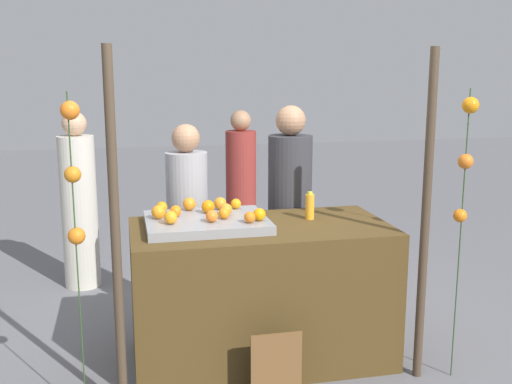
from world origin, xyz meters
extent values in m
plane|color=slate|center=(0.00, 0.00, 0.00)|extent=(24.00, 24.00, 0.00)
cube|color=#4C3819|center=(0.00, 0.00, 0.47)|extent=(1.72, 0.88, 0.95)
cube|color=gray|center=(-0.36, 0.05, 0.98)|extent=(0.80, 0.63, 0.06)
sphere|color=orange|center=(-0.33, 0.19, 1.05)|extent=(0.09, 0.09, 0.09)
sphere|color=orange|center=(-0.12, 0.27, 1.04)|extent=(0.07, 0.07, 0.07)
sphere|color=orange|center=(-0.03, -0.10, 1.05)|extent=(0.08, 0.08, 0.08)
sphere|color=orange|center=(-0.44, 0.30, 1.05)|extent=(0.09, 0.09, 0.09)
sphere|color=orange|center=(-0.34, -0.07, 1.04)|extent=(0.08, 0.08, 0.08)
sphere|color=orange|center=(-0.55, 0.13, 1.04)|extent=(0.08, 0.08, 0.08)
sphere|color=orange|center=(-0.67, 0.09, 1.05)|extent=(0.09, 0.09, 0.09)
sphere|color=orange|center=(-0.22, 0.08, 1.05)|extent=(0.09, 0.09, 0.09)
sphere|color=orange|center=(-0.64, 0.27, 1.04)|extent=(0.08, 0.08, 0.08)
sphere|color=orange|center=(-0.23, 0.28, 1.05)|extent=(0.09, 0.09, 0.09)
sphere|color=orange|center=(-0.60, -0.06, 1.05)|extent=(0.09, 0.09, 0.09)
sphere|color=orange|center=(-0.11, -0.14, 1.04)|extent=(0.08, 0.08, 0.08)
sphere|color=orange|center=(-0.25, 0.00, 1.04)|extent=(0.07, 0.07, 0.07)
cylinder|color=gold|center=(0.37, 0.10, 1.03)|extent=(0.06, 0.06, 0.18)
cylinder|color=yellow|center=(0.37, 0.10, 1.13)|extent=(0.03, 0.03, 0.02)
cube|color=brown|center=(-0.05, -0.62, 0.22)|extent=(0.31, 0.01, 0.46)
cube|color=black|center=(-0.05, -0.61, 0.22)|extent=(0.29, 0.02, 0.44)
cylinder|color=#99999E|center=(-0.42, 0.68, 0.68)|extent=(0.32, 0.32, 1.36)
sphere|color=#A87A59|center=(-0.42, 0.68, 1.47)|extent=(0.21, 0.21, 0.21)
cylinder|color=#333338|center=(0.38, 0.64, 0.74)|extent=(0.34, 0.34, 1.47)
sphere|color=#A87A59|center=(0.38, 0.64, 1.59)|extent=(0.23, 0.23, 0.23)
cylinder|color=maroon|center=(0.31, 2.24, 0.68)|extent=(0.31, 0.31, 1.35)
sphere|color=#A87A59|center=(0.31, 2.24, 1.46)|extent=(0.21, 0.21, 0.21)
cylinder|color=beige|center=(-1.29, 1.75, 0.70)|extent=(0.32, 0.32, 1.39)
sphere|color=tan|center=(-1.29, 1.75, 1.50)|extent=(0.22, 0.22, 0.22)
cylinder|color=maroon|center=(0.85, 2.28, 0.64)|extent=(0.30, 0.30, 1.28)
sphere|color=beige|center=(0.85, 2.28, 1.38)|extent=(0.20, 0.20, 0.20)
cylinder|color=#473828|center=(-0.94, -0.48, 1.05)|extent=(0.06, 0.06, 2.10)
cylinder|color=#473828|center=(0.94, -0.48, 1.05)|extent=(0.06, 0.06, 2.10)
cylinder|color=#2D4C23|center=(-1.15, -0.51, 0.93)|extent=(0.01, 0.01, 1.86)
sphere|color=orange|center=(-1.14, -0.50, 1.76)|extent=(0.10, 0.10, 0.10)
sphere|color=orange|center=(-1.15, -0.50, 1.42)|extent=(0.09, 0.09, 0.09)
sphere|color=orange|center=(-1.15, -0.50, 1.08)|extent=(0.10, 0.10, 0.10)
cylinder|color=#2D4C23|center=(1.16, -0.53, 0.93)|extent=(0.01, 0.01, 1.86)
sphere|color=orange|center=(1.16, -0.54, 1.76)|extent=(0.10, 0.10, 0.10)
sphere|color=orange|center=(1.16, -0.53, 1.42)|extent=(0.09, 0.09, 0.09)
sphere|color=orange|center=(1.15, -0.53, 1.08)|extent=(0.08, 0.08, 0.08)
camera|label=1|loc=(-0.89, -3.84, 1.97)|focal=42.71mm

